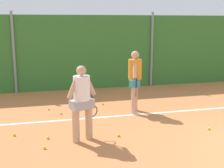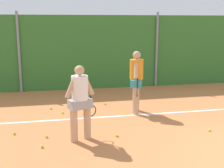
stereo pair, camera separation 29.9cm
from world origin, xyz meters
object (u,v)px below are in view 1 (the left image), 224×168
at_px(tennis_ball_8, 49,109).
at_px(tennis_ball_11, 44,148).
at_px(tennis_ball_0, 78,91).
at_px(tennis_ball_10, 61,113).
at_px(tennis_ball_4, 48,137).
at_px(player_midcourt, 135,78).
at_px(tennis_ball_1, 209,128).
at_px(tennis_ball_7, 14,135).
at_px(tennis_ball_9, 103,104).
at_px(player_foreground_near, 82,99).
at_px(tennis_ball_6, 118,135).

height_order(tennis_ball_8, tennis_ball_11, same).
xyz_separation_m(tennis_ball_0, tennis_ball_10, (-0.85, -2.66, 0.00)).
bearing_deg(tennis_ball_4, player_midcourt, 30.04).
bearing_deg(player_midcourt, tennis_ball_11, -32.94).
relative_size(tennis_ball_1, tennis_ball_11, 1.00).
distance_m(tennis_ball_7, tennis_ball_9, 3.36).
bearing_deg(tennis_ball_0, tennis_ball_4, -106.11).
bearing_deg(tennis_ball_1, tennis_ball_4, 174.71).
xyz_separation_m(player_midcourt, tennis_ball_8, (-2.49, 0.82, -0.99)).
distance_m(player_foreground_near, tennis_ball_1, 3.30).
bearing_deg(tennis_ball_7, tennis_ball_1, -8.76).
distance_m(tennis_ball_0, tennis_ball_6, 4.72).
relative_size(tennis_ball_0, tennis_ball_6, 1.00).
height_order(tennis_ball_0, tennis_ball_1, same).
bearing_deg(tennis_ball_7, tennis_ball_8, 66.12).
xyz_separation_m(tennis_ball_0, tennis_ball_7, (-2.05, -4.09, 0.00)).
height_order(player_midcourt, tennis_ball_11, player_midcourt).
height_order(tennis_ball_6, tennis_ball_8, same).
bearing_deg(tennis_ball_10, tennis_ball_0, 72.25).
bearing_deg(tennis_ball_6, tennis_ball_1, -2.60).
bearing_deg(player_midcourt, tennis_ball_8, -88.45).
bearing_deg(tennis_ball_9, tennis_ball_8, -174.34).
bearing_deg(tennis_ball_6, tennis_ball_10, 120.23).
height_order(tennis_ball_4, tennis_ball_8, same).
relative_size(tennis_ball_9, tennis_ball_10, 1.00).
xyz_separation_m(player_foreground_near, tennis_ball_6, (0.85, 0.02, -0.93)).
bearing_deg(tennis_ball_4, tennis_ball_0, 73.89).
relative_size(tennis_ball_6, tennis_ball_7, 1.00).
bearing_deg(tennis_ball_7, tennis_ball_0, 63.32).
distance_m(player_midcourt, tennis_ball_11, 3.51).
relative_size(tennis_ball_7, tennis_ball_8, 1.00).
bearing_deg(tennis_ball_4, player_foreground_near, -19.52).
relative_size(tennis_ball_0, tennis_ball_1, 1.00).
xyz_separation_m(tennis_ball_0, tennis_ball_4, (-1.29, -4.45, 0.00)).
distance_m(tennis_ball_6, tennis_ball_7, 2.47).
bearing_deg(player_foreground_near, tennis_ball_4, 139.10).
bearing_deg(tennis_ball_4, tennis_ball_6, -9.07).
bearing_deg(tennis_ball_0, tennis_ball_10, -107.75).
bearing_deg(tennis_ball_6, player_midcourt, 61.26).
xyz_separation_m(tennis_ball_4, tennis_ball_9, (1.83, 2.48, 0.00)).
relative_size(player_foreground_near, tennis_ball_10, 26.13).
relative_size(tennis_ball_9, tennis_ball_11, 1.00).
bearing_deg(tennis_ball_6, tennis_ball_11, -170.33).
relative_size(tennis_ball_6, tennis_ball_8, 1.00).
relative_size(player_foreground_near, tennis_ball_9, 26.13).
xyz_separation_m(player_foreground_near, tennis_ball_11, (-0.87, -0.28, -0.93)).
xyz_separation_m(player_foreground_near, tennis_ball_9, (1.06, 2.76, -0.93)).
bearing_deg(tennis_ball_7, player_midcourt, 18.67).
height_order(tennis_ball_6, tennis_ball_10, same).
height_order(player_foreground_near, tennis_ball_1, player_foreground_near).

